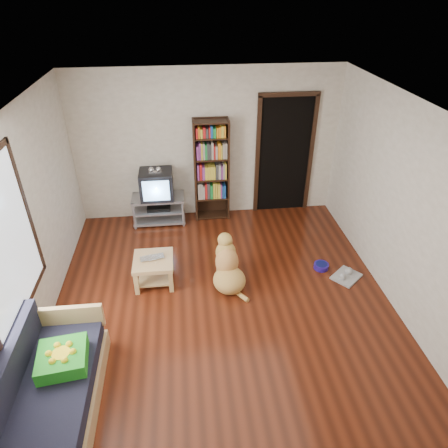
{
  "coord_description": "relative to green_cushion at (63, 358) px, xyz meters",
  "views": [
    {
      "loc": [
        -0.44,
        -3.96,
        3.76
      ],
      "look_at": [
        0.07,
        0.6,
        0.9
      ],
      "focal_mm": 32.0,
      "sensor_mm": 36.0,
      "label": 1
    }
  ],
  "objects": [
    {
      "name": "ground",
      "position": [
        1.75,
        1.11,
        -0.5
      ],
      "size": [
        5.0,
        5.0,
        0.0
      ],
      "primitive_type": "plane",
      "color": "#511D0D",
      "rests_on": "ground"
    },
    {
      "name": "ceiling",
      "position": [
        1.75,
        1.11,
        2.1
      ],
      "size": [
        5.0,
        5.0,
        0.0
      ],
      "primitive_type": "plane",
      "rotation": [
        3.14,
        0.0,
        0.0
      ],
      "color": "white",
      "rests_on": "ground"
    },
    {
      "name": "wall_back",
      "position": [
        1.75,
        3.61,
        0.8
      ],
      "size": [
        4.5,
        0.0,
        4.5
      ],
      "primitive_type": "plane",
      "rotation": [
        1.57,
        0.0,
        0.0
      ],
      "color": "silver",
      "rests_on": "ground"
    },
    {
      "name": "wall_front",
      "position": [
        1.75,
        -1.39,
        0.8
      ],
      "size": [
        4.5,
        0.0,
        4.5
      ],
      "primitive_type": "plane",
      "rotation": [
        -1.57,
        0.0,
        0.0
      ],
      "color": "silver",
      "rests_on": "ground"
    },
    {
      "name": "wall_left",
      "position": [
        -0.5,
        1.11,
        0.8
      ],
      "size": [
        0.0,
        5.0,
        5.0
      ],
      "primitive_type": "plane",
      "rotation": [
        1.57,
        0.0,
        1.57
      ],
      "color": "silver",
      "rests_on": "ground"
    },
    {
      "name": "wall_right",
      "position": [
        4.0,
        1.11,
        0.8
      ],
      "size": [
        0.0,
        5.0,
        5.0
      ],
      "primitive_type": "plane",
      "rotation": [
        1.57,
        0.0,
        -1.57
      ],
      "color": "silver",
      "rests_on": "ground"
    },
    {
      "name": "green_cushion",
      "position": [
        0.0,
        0.0,
        0.0
      ],
      "size": [
        0.53,
        0.53,
        0.16
      ],
      "primitive_type": "cube",
      "rotation": [
        0.0,
        0.0,
        0.13
      ],
      "color": "green",
      "rests_on": "sofa"
    },
    {
      "name": "laptop",
      "position": [
        0.82,
        1.67,
        -0.09
      ],
      "size": [
        0.37,
        0.27,
        0.03
      ],
      "primitive_type": "imported",
      "rotation": [
        0.0,
        0.0,
        0.2
      ],
      "color": "silver",
      "rests_on": "coffee_table"
    },
    {
      "name": "dog_bowl",
      "position": [
        3.3,
        1.73,
        -0.46
      ],
      "size": [
        0.22,
        0.22,
        0.08
      ],
      "primitive_type": "cylinder",
      "color": "navy",
      "rests_on": "ground"
    },
    {
      "name": "grey_rag",
      "position": [
        3.6,
        1.48,
        -0.48
      ],
      "size": [
        0.51,
        0.5,
        0.03
      ],
      "primitive_type": "cube",
      "rotation": [
        0.0,
        0.0,
        0.69
      ],
      "color": "#9F9F9F",
      "rests_on": "ground"
    },
    {
      "name": "window",
      "position": [
        -0.48,
        0.61,
        1.0
      ],
      "size": [
        0.03,
        1.46,
        1.7
      ],
      "color": "white",
      "rests_on": "wall_left"
    },
    {
      "name": "doorway",
      "position": [
        3.1,
        3.6,
        0.62
      ],
      "size": [
        1.03,
        0.05,
        2.19
      ],
      "color": "black",
      "rests_on": "wall_back"
    },
    {
      "name": "tv_stand",
      "position": [
        0.85,
        3.36,
        -0.23
      ],
      "size": [
        0.9,
        0.45,
        0.5
      ],
      "color": "#99999E",
      "rests_on": "ground"
    },
    {
      "name": "crt_tv",
      "position": [
        0.85,
        3.39,
        0.24
      ],
      "size": [
        0.55,
        0.52,
        0.58
      ],
      "color": "black",
      "rests_on": "tv_stand"
    },
    {
      "name": "bookshelf",
      "position": [
        1.8,
        3.46,
        0.5
      ],
      "size": [
        0.6,
        0.3,
        1.8
      ],
      "color": "black",
      "rests_on": "ground"
    },
    {
      "name": "sofa",
      "position": [
        -0.12,
        -0.27,
        -0.24
      ],
      "size": [
        0.8,
        1.8,
        0.8
      ],
      "color": "tan",
      "rests_on": "ground"
    },
    {
      "name": "coffee_table",
      "position": [
        0.82,
        1.7,
        -0.22
      ],
      "size": [
        0.55,
        0.55,
        0.4
      ],
      "color": "tan",
      "rests_on": "ground"
    },
    {
      "name": "dog",
      "position": [
        1.86,
        1.56,
        -0.23
      ],
      "size": [
        0.49,
        0.87,
        0.73
      ],
      "color": "tan",
      "rests_on": "ground"
    }
  ]
}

